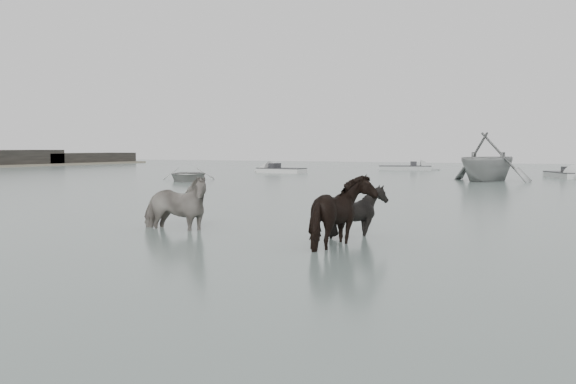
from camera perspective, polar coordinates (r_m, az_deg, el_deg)
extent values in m
plane|color=#566660|center=(14.00, 0.07, -4.15)|extent=(140.00, 140.00, 0.00)
imported|color=black|center=(15.61, -10.09, -0.22)|extent=(2.07, 1.02, 1.71)
imported|color=black|center=(12.85, 5.10, -1.16)|extent=(1.94, 2.07, 1.67)
imported|color=black|center=(14.37, 6.36, -1.26)|extent=(1.45, 1.35, 1.35)
imported|color=#AEAEAA|center=(38.43, -8.92, 1.67)|extent=(4.96, 5.35, 0.90)
imported|color=gray|center=(39.37, 17.37, 3.10)|extent=(6.57, 7.02, 2.99)
cube|color=black|center=(80.33, -17.81, 2.93)|extent=(4.50, 14.00, 1.10)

